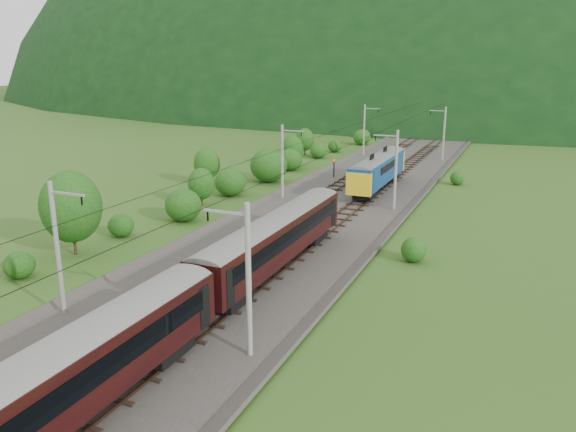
% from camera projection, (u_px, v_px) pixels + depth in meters
% --- Properties ---
extents(ground, '(600.00, 600.00, 0.00)m').
position_uv_depth(ground, '(151.00, 337.00, 31.11)').
color(ground, '#2C561B').
rests_on(ground, ground).
extents(railbed, '(14.00, 220.00, 0.30)m').
position_uv_depth(railbed, '(237.00, 274.00, 39.92)').
color(railbed, '#38332D').
rests_on(railbed, ground).
extents(track_left, '(2.40, 220.00, 0.27)m').
position_uv_depth(track_left, '(207.00, 266.00, 40.78)').
color(track_left, brown).
rests_on(track_left, railbed).
extents(track_right, '(2.40, 220.00, 0.27)m').
position_uv_depth(track_right, '(267.00, 276.00, 38.94)').
color(track_right, brown).
rests_on(track_right, railbed).
extents(catenary_left, '(2.54, 192.28, 8.00)m').
position_uv_depth(catenary_left, '(283.00, 160.00, 60.58)').
color(catenary_left, gray).
rests_on(catenary_left, railbed).
extents(catenary_right, '(2.54, 192.28, 8.00)m').
position_uv_depth(catenary_right, '(395.00, 168.00, 55.90)').
color(catenary_right, gray).
rests_on(catenary_right, railbed).
extents(overhead_wires, '(4.83, 198.00, 0.03)m').
position_uv_depth(overhead_wires, '(234.00, 178.00, 38.08)').
color(overhead_wires, black).
rests_on(overhead_wires, ground).
extents(mountain_main, '(504.00, 360.00, 244.00)m').
position_uv_depth(mountain_main, '(493.00, 95.00, 261.21)').
color(mountain_main, black).
rests_on(mountain_main, ground).
extents(mountain_ridge, '(336.00, 280.00, 132.00)m').
position_uv_depth(mountain_ridge, '(290.00, 87.00, 342.54)').
color(mountain_ridge, black).
rests_on(mountain_ridge, ground).
extents(hazard_post_near, '(0.15, 0.15, 1.36)m').
position_uv_depth(hazard_post_near, '(383.00, 165.00, 77.47)').
color(hazard_post_near, red).
rests_on(hazard_post_near, railbed).
extents(hazard_post_far, '(0.14, 0.14, 1.30)m').
position_uv_depth(hazard_post_far, '(404.00, 152.00, 89.33)').
color(hazard_post_far, red).
rests_on(hazard_post_far, railbed).
extents(signal, '(0.26, 0.26, 2.32)m').
position_uv_depth(signal, '(334.00, 167.00, 72.38)').
color(signal, black).
rests_on(signal, railbed).
extents(vegetation_left, '(11.30, 148.89, 6.73)m').
position_uv_depth(vegetation_left, '(102.00, 218.00, 45.87)').
color(vegetation_left, '#144612').
rests_on(vegetation_left, ground).
extents(vegetation_right, '(5.61, 87.63, 1.89)m').
position_uv_depth(vegetation_right, '(343.00, 379.00, 25.34)').
color(vegetation_right, '#144612').
rests_on(vegetation_right, ground).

